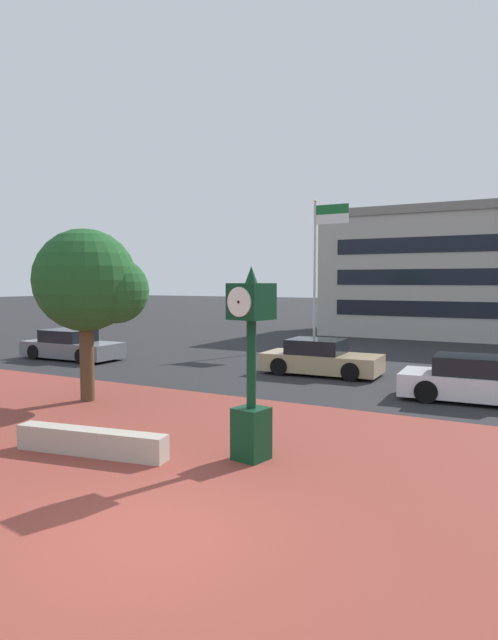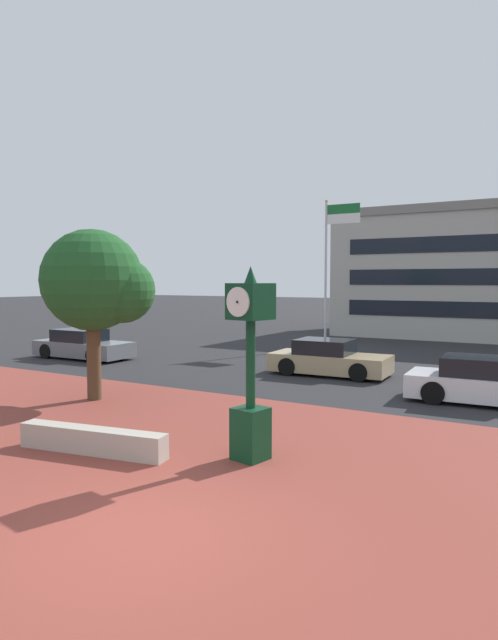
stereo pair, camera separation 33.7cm
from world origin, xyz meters
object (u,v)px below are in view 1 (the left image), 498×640
object	(u,v)px
street_clock	(251,365)
flagpole_primary	(319,258)
car_street_distant	(71,346)
car_street_near	(320,359)
car_street_mid	(477,381)
plaza_tree	(92,283)

from	to	relation	value
street_clock	flagpole_primary	size ratio (longest dim) A/B	0.49
street_clock	car_street_distant	distance (m)	15.52
street_clock	car_street_near	distance (m)	9.88
street_clock	car_street_mid	bearing A→B (deg)	77.16
car_street_near	car_street_mid	bearing A→B (deg)	66.55
car_street_distant	flagpole_primary	xyz separation A→B (m)	(7.98, 8.88, 3.95)
flagpole_primary	car_street_near	bearing A→B (deg)	-68.35
car_street_mid	plaza_tree	bearing A→B (deg)	-65.06
street_clock	plaza_tree	bearing A→B (deg)	169.83
street_clock	car_street_distant	xyz separation A→B (m)	(-13.20, 8.08, -1.23)
plaza_tree	flagpole_primary	xyz separation A→B (m)	(1.12, 14.57, 1.21)
flagpole_primary	car_street_distant	bearing A→B (deg)	-131.93
car_street_mid	flagpole_primary	size ratio (longest dim) A/B	0.57
street_clock	car_street_mid	size ratio (longest dim) A/B	0.86
car_street_near	car_street_distant	xyz separation A→B (m)	(-10.93, -1.46, 0.00)
plaza_tree	street_clock	bearing A→B (deg)	-20.70
car_street_mid	flagpole_primary	world-z (taller)	flagpole_primary
car_street_distant	plaza_tree	bearing A→B (deg)	49.59
car_street_near	plaza_tree	bearing A→B (deg)	-32.00
car_street_near	car_street_distant	size ratio (longest dim) A/B	0.95
street_clock	car_street_near	bearing A→B (deg)	113.92
street_clock	plaza_tree	size ratio (longest dim) A/B	0.76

